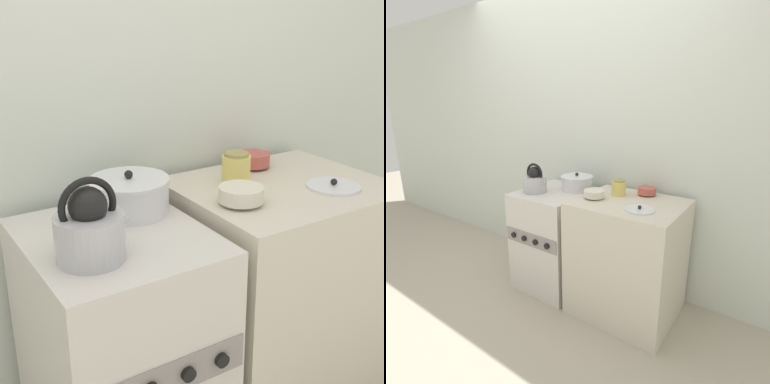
% 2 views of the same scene
% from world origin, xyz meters
% --- Properties ---
extents(wall_back, '(7.00, 0.06, 2.50)m').
position_xyz_m(wall_back, '(0.00, 0.70, 1.25)').
color(wall_back, silver).
rests_on(wall_back, ground_plane).
extents(stove, '(0.54, 0.65, 0.84)m').
position_xyz_m(stove, '(-0.00, 0.31, 0.42)').
color(stove, beige).
rests_on(stove, ground_plane).
extents(counter, '(0.74, 0.63, 0.87)m').
position_xyz_m(counter, '(0.67, 0.31, 0.44)').
color(counter, beige).
rests_on(counter, ground_plane).
extents(kettle, '(0.24, 0.19, 0.24)m').
position_xyz_m(kettle, '(-0.12, 0.20, 0.93)').
color(kettle, '#B2B2B7').
rests_on(kettle, stove).
extents(cooking_pot, '(0.27, 0.27, 0.15)m').
position_xyz_m(cooking_pot, '(0.12, 0.45, 0.90)').
color(cooking_pot, silver).
rests_on(cooking_pot, stove).
extents(enamel_bowl, '(0.15, 0.15, 0.06)m').
position_xyz_m(enamel_bowl, '(0.42, 0.24, 0.91)').
color(enamel_bowl, beige).
rests_on(enamel_bowl, counter).
extents(small_ceramic_bowl, '(0.14, 0.14, 0.06)m').
position_xyz_m(small_ceramic_bowl, '(0.70, 0.53, 0.91)').
color(small_ceramic_bowl, '#B75147').
rests_on(small_ceramic_bowl, counter).
extents(storage_jar, '(0.10, 0.10, 0.12)m').
position_xyz_m(storage_jar, '(0.53, 0.41, 0.93)').
color(storage_jar, '#E0CC66').
rests_on(storage_jar, counter).
extents(loose_pot_lid, '(0.19, 0.19, 0.03)m').
position_xyz_m(loose_pot_lid, '(0.80, 0.19, 0.88)').
color(loose_pot_lid, silver).
rests_on(loose_pot_lid, counter).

